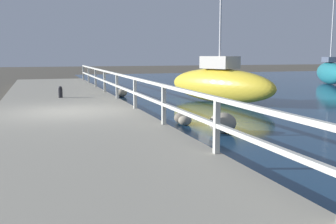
{
  "coord_description": "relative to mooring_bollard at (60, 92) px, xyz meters",
  "views": [
    {
      "loc": [
        -0.84,
        -12.99,
        2.14
      ],
      "look_at": [
        2.45,
        -2.99,
        0.59
      ],
      "focal_mm": 42.0,
      "sensor_mm": 36.0,
      "label": 1
    }
  ],
  "objects": [
    {
      "name": "sailboat_yellow",
      "position": [
        6.85,
        -1.29,
        0.28
      ],
      "size": [
        3.56,
        6.07,
        7.05
      ],
      "rotation": [
        0.0,
        0.0,
        0.39
      ],
      "color": "gold",
      "rests_on": "water_surface"
    },
    {
      "name": "railing",
      "position": [
        2.24,
        -4.32,
        0.48
      ],
      "size": [
        0.1,
        32.5,
        1.06
      ],
      "color": "beige",
      "rests_on": "dock_walkway"
    },
    {
      "name": "boulder_water_edge",
      "position": [
        3.32,
        -6.29,
        -0.4
      ],
      "size": [
        0.41,
        0.37,
        0.31
      ],
      "color": "gray",
      "rests_on": "ground"
    },
    {
      "name": "boulder_far_strip",
      "position": [
        3.88,
        -7.73,
        -0.27
      ],
      "size": [
        0.76,
        0.68,
        0.57
      ],
      "color": "gray",
      "rests_on": "ground"
    },
    {
      "name": "mooring_bollard",
      "position": [
        0.0,
        0.0,
        0.0
      ],
      "size": [
        0.18,
        0.18,
        0.49
      ],
      "color": "black",
      "rests_on": "dock_walkway"
    },
    {
      "name": "dock_walkway",
      "position": [
        -0.01,
        -4.32,
        -0.4
      ],
      "size": [
        4.69,
        36.0,
        0.31
      ],
      "color": "gray",
      "rests_on": "ground"
    },
    {
      "name": "boulder_mid_strip",
      "position": [
        3.13,
        2.37,
        -0.35
      ],
      "size": [
        0.54,
        0.49,
        0.41
      ],
      "color": "gray",
      "rests_on": "ground"
    },
    {
      "name": "sailboat_teal",
      "position": [
        19.37,
        6.35,
        0.3
      ],
      "size": [
        3.36,
        5.6,
        6.17
      ],
      "rotation": [
        0.0,
        0.0,
        -0.43
      ],
      "color": "#1E707A",
      "rests_on": "water_surface"
    },
    {
      "name": "ground_plane",
      "position": [
        -0.01,
        -4.32,
        -0.56
      ],
      "size": [
        120.0,
        120.0,
        0.0
      ],
      "primitive_type": "plane",
      "color": "#4C473D"
    },
    {
      "name": "boulder_near_dock",
      "position": [
        3.34,
        -5.92,
        -0.38
      ],
      "size": [
        0.48,
        0.43,
        0.36
      ],
      "color": "slate",
      "rests_on": "ground"
    }
  ]
}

